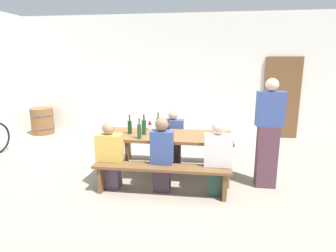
% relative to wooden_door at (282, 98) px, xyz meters
% --- Properties ---
extents(ground_plane, '(24.00, 24.00, 0.00)m').
position_rel_wooden_door_xyz_m(ground_plane, '(-2.56, -2.99, -1.05)').
color(ground_plane, gray).
extents(back_wall, '(14.00, 0.20, 3.20)m').
position_rel_wooden_door_xyz_m(back_wall, '(-2.56, 0.14, 0.55)').
color(back_wall, silver).
rests_on(back_wall, ground).
extents(wooden_door, '(0.90, 0.06, 2.10)m').
position_rel_wooden_door_xyz_m(wooden_door, '(0.00, 0.00, 0.00)').
color(wooden_door, brown).
rests_on(wooden_door, ground).
extents(tasting_table, '(2.17, 0.87, 0.75)m').
position_rel_wooden_door_xyz_m(tasting_table, '(-2.56, -2.99, -0.37)').
color(tasting_table, brown).
rests_on(tasting_table, ground).
extents(bench_near, '(2.07, 0.30, 0.45)m').
position_rel_wooden_door_xyz_m(bench_near, '(-2.56, -3.72, -0.69)').
color(bench_near, brown).
rests_on(bench_near, ground).
extents(bench_far, '(2.07, 0.30, 0.45)m').
position_rel_wooden_door_xyz_m(bench_far, '(-2.56, -2.25, -0.69)').
color(bench_far, brown).
rests_on(bench_far, ground).
extents(wine_bottle_0, '(0.07, 0.07, 0.33)m').
position_rel_wooden_door_xyz_m(wine_bottle_0, '(-2.98, -3.31, -0.17)').
color(wine_bottle_0, '#234C2D').
rests_on(wine_bottle_0, tasting_table).
extents(wine_bottle_1, '(0.07, 0.07, 0.33)m').
position_rel_wooden_door_xyz_m(wine_bottle_1, '(-2.51, -3.32, -0.17)').
color(wine_bottle_1, '#332814').
rests_on(wine_bottle_1, tasting_table).
extents(wine_bottle_2, '(0.06, 0.06, 0.35)m').
position_rel_wooden_door_xyz_m(wine_bottle_2, '(-2.75, -2.83, -0.17)').
color(wine_bottle_2, '#194723').
rests_on(wine_bottle_2, tasting_table).
extents(wine_bottle_3, '(0.08, 0.08, 0.34)m').
position_rel_wooden_door_xyz_m(wine_bottle_3, '(-2.97, -3.03, -0.17)').
color(wine_bottle_3, '#194723').
rests_on(wine_bottle_3, tasting_table).
extents(wine_bottle_4, '(0.07, 0.07, 0.33)m').
position_rel_wooden_door_xyz_m(wine_bottle_4, '(-3.22, -3.02, -0.18)').
color(wine_bottle_4, '#143319').
rests_on(wine_bottle_4, tasting_table).
extents(wine_glass_0, '(0.08, 0.08, 0.17)m').
position_rel_wooden_door_xyz_m(wine_glass_0, '(-2.95, -2.61, -0.18)').
color(wine_glass_0, silver).
rests_on(wine_glass_0, tasting_table).
extents(wine_glass_1, '(0.08, 0.08, 0.18)m').
position_rel_wooden_door_xyz_m(wine_glass_1, '(-1.65, -2.81, -0.17)').
color(wine_glass_1, silver).
rests_on(wine_glass_1, tasting_table).
extents(seated_guest_near_0, '(0.41, 0.24, 1.07)m').
position_rel_wooden_door_xyz_m(seated_guest_near_0, '(-3.40, -3.57, -0.55)').
color(seated_guest_near_0, '#514256').
rests_on(seated_guest_near_0, ground).
extents(seated_guest_near_1, '(0.34, 0.24, 1.16)m').
position_rel_wooden_door_xyz_m(seated_guest_near_1, '(-2.57, -3.57, -0.49)').
color(seated_guest_near_1, '#3D2B39').
rests_on(seated_guest_near_1, ground).
extents(seated_guest_near_2, '(0.40, 0.24, 1.13)m').
position_rel_wooden_door_xyz_m(seated_guest_near_2, '(-1.73, -3.57, -0.51)').
color(seated_guest_near_2, '#314C44').
rests_on(seated_guest_near_2, ground).
extents(seated_guest_far_0, '(0.39, 0.24, 1.08)m').
position_rel_wooden_door_xyz_m(seated_guest_far_0, '(-2.54, -2.40, -0.54)').
color(seated_guest_far_0, '#322937').
rests_on(seated_guest_far_0, ground).
extents(standing_host, '(0.41, 0.24, 1.73)m').
position_rel_wooden_door_xyz_m(standing_host, '(-0.95, -3.18, -0.21)').
color(standing_host, '#563441').
rests_on(standing_host, ground).
extents(wine_barrel, '(0.63, 0.63, 0.72)m').
position_rel_wooden_door_xyz_m(wine_barrel, '(-6.45, -0.47, -0.69)').
color(wine_barrel, brown).
rests_on(wine_barrel, ground).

